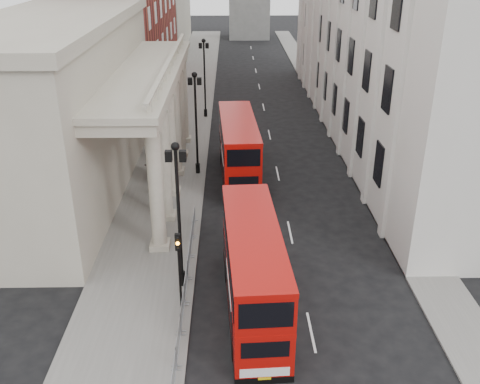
{
  "coord_description": "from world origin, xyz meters",
  "views": [
    {
      "loc": [
        2.13,
        -20.77,
        17.19
      ],
      "look_at": [
        2.68,
        9.12,
        3.36
      ],
      "focal_mm": 40.0,
      "sensor_mm": 36.0,
      "label": 1
    }
  ],
  "objects_px": {
    "lamp_post_south": "(178,207)",
    "bus_near": "(253,268)",
    "lamp_post_mid": "(196,117)",
    "traffic_light": "(179,257)",
    "lamp_post_north": "(204,73)",
    "pedestrian_b": "(149,165)",
    "bus_far": "(238,148)",
    "pedestrian_a": "(161,187)",
    "pedestrian_c": "(162,172)"
  },
  "relations": [
    {
      "from": "lamp_post_south",
      "to": "bus_near",
      "type": "distance_m",
      "value": 4.98
    },
    {
      "from": "lamp_post_mid",
      "to": "traffic_light",
      "type": "height_order",
      "value": "lamp_post_mid"
    },
    {
      "from": "lamp_post_north",
      "to": "bus_near",
      "type": "relative_size",
      "value": 0.76
    },
    {
      "from": "pedestrian_b",
      "to": "bus_far",
      "type": "bearing_deg",
      "value": 143.14
    },
    {
      "from": "lamp_post_mid",
      "to": "lamp_post_north",
      "type": "relative_size",
      "value": 1.0
    },
    {
      "from": "lamp_post_south",
      "to": "traffic_light",
      "type": "distance_m",
      "value": 2.71
    },
    {
      "from": "lamp_post_south",
      "to": "pedestrian_a",
      "type": "bearing_deg",
      "value": 102.27
    },
    {
      "from": "lamp_post_south",
      "to": "bus_far",
      "type": "relative_size",
      "value": 0.74
    },
    {
      "from": "lamp_post_south",
      "to": "bus_far",
      "type": "distance_m",
      "value": 15.9
    },
    {
      "from": "lamp_post_north",
      "to": "pedestrian_b",
      "type": "xyz_separation_m",
      "value": [
        -3.9,
        -16.37,
        -3.92
      ]
    },
    {
      "from": "bus_near",
      "to": "pedestrian_b",
      "type": "height_order",
      "value": "bus_near"
    },
    {
      "from": "bus_far",
      "to": "pedestrian_c",
      "type": "height_order",
      "value": "bus_far"
    },
    {
      "from": "lamp_post_mid",
      "to": "pedestrian_c",
      "type": "height_order",
      "value": "lamp_post_mid"
    },
    {
      "from": "pedestrian_a",
      "to": "pedestrian_c",
      "type": "xyz_separation_m",
      "value": [
        -0.32,
        3.15,
        -0.09
      ]
    },
    {
      "from": "pedestrian_b",
      "to": "pedestrian_c",
      "type": "height_order",
      "value": "pedestrian_b"
    },
    {
      "from": "traffic_light",
      "to": "pedestrian_c",
      "type": "height_order",
      "value": "traffic_light"
    },
    {
      "from": "traffic_light",
      "to": "bus_far",
      "type": "relative_size",
      "value": 0.38
    },
    {
      "from": "lamp_post_north",
      "to": "lamp_post_mid",
      "type": "bearing_deg",
      "value": -90.0
    },
    {
      "from": "pedestrian_b",
      "to": "lamp_post_north",
      "type": "bearing_deg",
      "value": -138.09
    },
    {
      "from": "lamp_post_mid",
      "to": "pedestrian_b",
      "type": "distance_m",
      "value": 5.55
    },
    {
      "from": "bus_near",
      "to": "pedestrian_b",
      "type": "bearing_deg",
      "value": 110.48
    },
    {
      "from": "bus_far",
      "to": "pedestrian_b",
      "type": "xyz_separation_m",
      "value": [
        -7.24,
        0.28,
        -1.53
      ]
    },
    {
      "from": "lamp_post_south",
      "to": "pedestrian_a",
      "type": "height_order",
      "value": "lamp_post_south"
    },
    {
      "from": "traffic_light",
      "to": "pedestrian_a",
      "type": "distance_m",
      "value": 13.4
    },
    {
      "from": "lamp_post_south",
      "to": "pedestrian_c",
      "type": "xyz_separation_m",
      "value": [
        -2.71,
        14.14,
        -3.94
      ]
    },
    {
      "from": "bus_near",
      "to": "pedestrian_b",
      "type": "xyz_separation_m",
      "value": [
        -7.72,
        17.67,
        -1.44
      ]
    },
    {
      "from": "bus_far",
      "to": "lamp_post_south",
      "type": "bearing_deg",
      "value": -105.22
    },
    {
      "from": "lamp_post_north",
      "to": "bus_far",
      "type": "bearing_deg",
      "value": -78.65
    },
    {
      "from": "traffic_light",
      "to": "bus_near",
      "type": "distance_m",
      "value": 3.77
    },
    {
      "from": "traffic_light",
      "to": "pedestrian_b",
      "type": "distance_m",
      "value": 18.22
    },
    {
      "from": "traffic_light",
      "to": "pedestrian_c",
      "type": "relative_size",
      "value": 2.54
    },
    {
      "from": "traffic_light",
      "to": "bus_far",
      "type": "bearing_deg",
      "value": 79.44
    },
    {
      "from": "lamp_post_south",
      "to": "pedestrian_c",
      "type": "height_order",
      "value": "lamp_post_south"
    },
    {
      "from": "pedestrian_a",
      "to": "pedestrian_b",
      "type": "height_order",
      "value": "pedestrian_a"
    },
    {
      "from": "lamp_post_north",
      "to": "traffic_light",
      "type": "relative_size",
      "value": 1.93
    },
    {
      "from": "lamp_post_south",
      "to": "traffic_light",
      "type": "xyz_separation_m",
      "value": [
        0.1,
        -2.02,
        -1.8
      ]
    },
    {
      "from": "pedestrian_c",
      "to": "lamp_post_south",
      "type": "bearing_deg",
      "value": -46.98
    },
    {
      "from": "lamp_post_north",
      "to": "traffic_light",
      "type": "height_order",
      "value": "lamp_post_north"
    },
    {
      "from": "lamp_post_north",
      "to": "bus_near",
      "type": "xyz_separation_m",
      "value": [
        3.81,
        -34.04,
        -2.48
      ]
    },
    {
      "from": "lamp_post_south",
      "to": "bus_near",
      "type": "bearing_deg",
      "value": -28.12
    },
    {
      "from": "lamp_post_south",
      "to": "bus_far",
      "type": "xyz_separation_m",
      "value": [
        3.34,
        15.36,
        -2.39
      ]
    },
    {
      "from": "traffic_light",
      "to": "pedestrian_a",
      "type": "bearing_deg",
      "value": 100.83
    },
    {
      "from": "bus_far",
      "to": "pedestrian_c",
      "type": "distance_m",
      "value": 6.36
    },
    {
      "from": "lamp_post_north",
      "to": "pedestrian_c",
      "type": "bearing_deg",
      "value": -98.62
    },
    {
      "from": "bus_far",
      "to": "bus_near",
      "type": "bearing_deg",
      "value": -91.39
    },
    {
      "from": "lamp_post_north",
      "to": "pedestrian_c",
      "type": "distance_m",
      "value": 18.49
    },
    {
      "from": "lamp_post_north",
      "to": "pedestrian_a",
      "type": "bearing_deg",
      "value": -96.48
    },
    {
      "from": "lamp_post_south",
      "to": "pedestrian_a",
      "type": "relative_size",
      "value": 4.43
    },
    {
      "from": "traffic_light",
      "to": "pedestrian_a",
      "type": "xyz_separation_m",
      "value": [
        -2.49,
        13.0,
        -2.05
      ]
    },
    {
      "from": "lamp_post_north",
      "to": "bus_far",
      "type": "relative_size",
      "value": 0.74
    }
  ]
}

